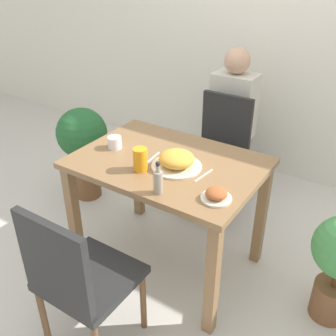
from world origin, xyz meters
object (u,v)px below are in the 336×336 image
object	(u,v)px
drink_cup	(115,143)
side_plate	(216,195)
chair_far	(218,148)
chair_near	(77,277)
sauce_bottle	(158,181)
potted_plant_left	(83,141)
food_plate	(177,160)
juice_glass	(140,159)
person_figure	(232,121)

from	to	relation	value
drink_cup	side_plate	bearing A→B (deg)	-11.78
chair_far	chair_near	bearing A→B (deg)	-88.13
sauce_bottle	potted_plant_left	xyz separation A→B (m)	(-1.13, 0.61, -0.33)
food_plate	potted_plant_left	size ratio (longest dim) A/B	0.37
chair_far	side_plate	world-z (taller)	chair_far
potted_plant_left	side_plate	bearing A→B (deg)	-19.64
chair_near	juice_glass	distance (m)	0.69
side_plate	sauce_bottle	world-z (taller)	sauce_bottle
food_plate	side_plate	world-z (taller)	food_plate
side_plate	sauce_bottle	bearing A→B (deg)	-158.58
side_plate	drink_cup	bearing A→B (deg)	168.22
chair_near	side_plate	bearing A→B (deg)	-126.35
chair_near	person_figure	distance (m)	1.91
juice_glass	sauce_bottle	distance (m)	0.25
sauce_bottle	potted_plant_left	distance (m)	1.33
side_plate	chair_near	bearing A→B (deg)	-126.35
person_figure	food_plate	bearing A→B (deg)	-80.60
drink_cup	potted_plant_left	distance (m)	0.78
chair_far	food_plate	bearing A→B (deg)	-80.48
food_plate	person_figure	world-z (taller)	person_figure
chair_near	person_figure	xyz separation A→B (m)	(-0.11, 1.91, 0.09)
food_plate	juice_glass	distance (m)	0.20
chair_far	potted_plant_left	bearing A→B (deg)	-152.44
chair_far	food_plate	xyz separation A→B (m)	(0.14, -0.83, 0.31)
chair_far	sauce_bottle	size ratio (longest dim) A/B	4.96
side_plate	potted_plant_left	distance (m)	1.52
chair_far	drink_cup	world-z (taller)	chair_far
drink_cup	person_figure	size ratio (longest dim) A/B	0.07
chair_near	potted_plant_left	size ratio (longest dim) A/B	1.15
chair_far	sauce_bottle	bearing A→B (deg)	-79.70
drink_cup	potted_plant_left	xyz separation A→B (m)	(-0.63, 0.34, -0.30)
chair_far	person_figure	distance (m)	0.37
juice_glass	person_figure	world-z (taller)	person_figure
chair_near	juice_glass	bearing A→B (deg)	-83.99
chair_far	sauce_bottle	xyz separation A→B (m)	(0.20, -1.09, 0.34)
chair_near	juice_glass	world-z (taller)	juice_glass
chair_near	food_plate	bearing A→B (deg)	-96.87
chair_near	chair_far	xyz separation A→B (m)	(-0.05, 1.55, 0.00)
person_figure	sauce_bottle	bearing A→B (deg)	-79.98
chair_near	person_figure	bearing A→B (deg)	-86.78
food_plate	side_plate	distance (m)	0.37
person_figure	chair_far	bearing A→B (deg)	-80.86
chair_near	chair_far	size ratio (longest dim) A/B	1.00
drink_cup	person_figure	bearing A→B (deg)	78.24
sauce_bottle	drink_cup	bearing A→B (deg)	152.07
chair_far	side_plate	distance (m)	1.13
potted_plant_left	chair_far	bearing A→B (deg)	27.56
chair_near	chair_far	world-z (taller)	same
sauce_bottle	person_figure	bearing A→B (deg)	100.02
person_figure	potted_plant_left	bearing A→B (deg)	-136.28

